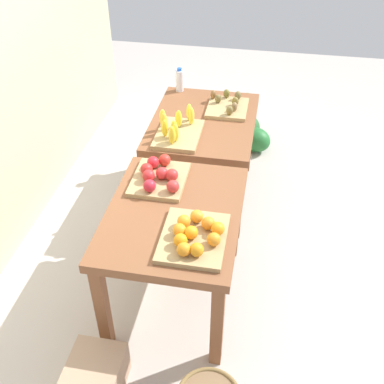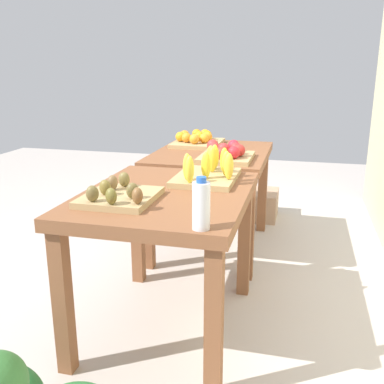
{
  "view_description": "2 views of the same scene",
  "coord_description": "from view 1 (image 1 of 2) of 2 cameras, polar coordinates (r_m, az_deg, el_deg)",
  "views": [
    {
      "loc": [
        -2.64,
        -0.49,
        2.57
      ],
      "look_at": [
        -0.09,
        -0.03,
        0.53
      ],
      "focal_mm": 43.85,
      "sensor_mm": 36.0,
      "label": 1
    },
    {
      "loc": [
        2.57,
        0.64,
        1.35
      ],
      "look_at": [
        -0.08,
        -0.03,
        0.57
      ],
      "focal_mm": 41.5,
      "sensor_mm": 36.0,
      "label": 2
    }
  ],
  "objects": [
    {
      "name": "banana_crate",
      "position": [
        3.48,
        -1.82,
        7.54
      ],
      "size": [
        0.44,
        0.33,
        0.17
      ],
      "color": "tan",
      "rests_on": "display_table_right"
    },
    {
      "name": "water_bottle",
      "position": [
        4.12,
        -1.52,
        13.42
      ],
      "size": [
        0.07,
        0.07,
        0.21
      ],
      "color": "silver",
      "rests_on": "display_table_right"
    },
    {
      "name": "apple_bin",
      "position": [
        3.01,
        -4.03,
        1.92
      ],
      "size": [
        0.4,
        0.34,
        0.11
      ],
      "color": "tan",
      "rests_on": "display_table_left"
    },
    {
      "name": "display_table_right",
      "position": [
        3.77,
        1.4,
        7.34
      ],
      "size": [
        1.04,
        0.8,
        0.75
      ],
      "color": "brown",
      "rests_on": "ground_plane"
    },
    {
      "name": "orange_bin",
      "position": [
        2.59,
        0.29,
        -5.31
      ],
      "size": [
        0.44,
        0.36,
        0.11
      ],
      "color": "tan",
      "rests_on": "display_table_left"
    },
    {
      "name": "ground_plane",
      "position": [
        3.72,
        -0.14,
        -5.61
      ],
      "size": [
        8.0,
        8.0,
        0.0
      ],
      "primitive_type": "plane",
      "color": "#B8AFA8"
    },
    {
      "name": "watermelon_pile",
      "position": [
        4.77,
        6.18,
        7.8
      ],
      "size": [
        0.55,
        0.68,
        0.48
      ],
      "color": "#2F6232",
      "rests_on": "ground_plane"
    },
    {
      "name": "display_table_left",
      "position": [
        2.88,
        -2.19,
        -4.0
      ],
      "size": [
        1.04,
        0.8,
        0.75
      ],
      "color": "brown",
      "rests_on": "ground_plane"
    },
    {
      "name": "cardboard_produce_box",
      "position": [
        2.87,
        -11.84,
        -21.65
      ],
      "size": [
        0.4,
        0.3,
        0.25
      ],
      "primitive_type": "cube",
      "color": "tan",
      "rests_on": "ground_plane"
    },
    {
      "name": "kiwi_bin",
      "position": [
        3.86,
        4.34,
        10.41
      ],
      "size": [
        0.37,
        0.33,
        0.1
      ],
      "color": "tan",
      "rests_on": "display_table_right"
    }
  ]
}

